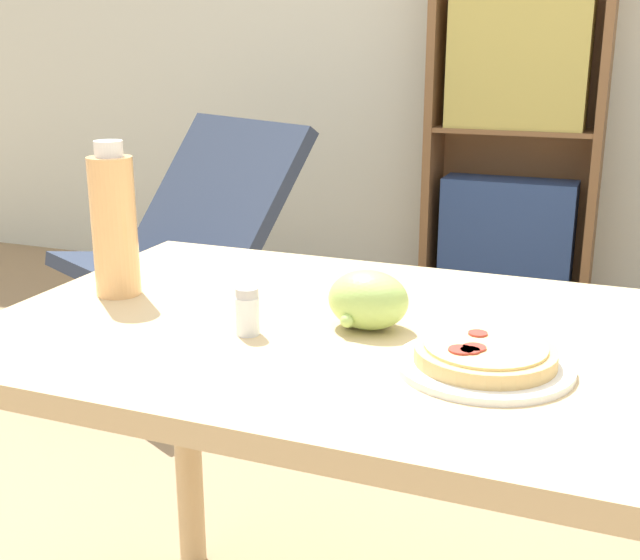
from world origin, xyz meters
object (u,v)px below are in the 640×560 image
Objects in this scene: salt_shaker at (247,311)px; pizza_on_plate at (484,358)px; drink_bottle at (114,224)px; grape_bunch at (367,301)px; bookshelf at (513,146)px; lounge_chair_near at (181,289)px.

pizza_on_plate is at bearing -0.53° from salt_shaker.
pizza_on_plate is 0.90× the size of drink_bottle.
grape_bunch is 0.45m from drink_bottle.
bookshelf is at bearing 82.85° from drink_bottle.
grape_bunch is 0.08× the size of bookshelf.
drink_bottle is at bearing 171.20° from pizza_on_plate.
salt_shaker is at bearing -18.14° from drink_bottle.
bookshelf reaches higher than salt_shaker.
grape_bunch is at bearing -22.39° from lounge_chair_near.
pizza_on_plate is at bearing -25.58° from grape_bunch.
bookshelf is (0.01, 2.50, -0.05)m from salt_shaker.
pizza_on_plate is 0.35m from salt_shaker.
drink_bottle reaches higher than pizza_on_plate.
drink_bottle is 0.32m from salt_shaker.
grape_bunch is at bearing -0.89° from drink_bottle.
lounge_chair_near is (-1.35, 1.43, -0.47)m from pizza_on_plate.
bookshelf reaches higher than drink_bottle.
bookshelf is at bearing 73.57° from lounge_chair_near.
bookshelf is (1.01, 1.07, 0.44)m from lounge_chair_near.
grape_bunch is 0.18m from salt_shaker.
salt_shaker is (0.29, -0.10, -0.09)m from drink_bottle.
salt_shaker is 0.07× the size of lounge_chair_near.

